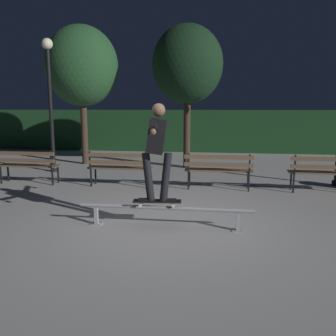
# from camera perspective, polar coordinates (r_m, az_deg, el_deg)

# --- Properties ---
(ground_plane) EXTENTS (90.00, 90.00, 0.00)m
(ground_plane) POSITION_cam_1_polar(r_m,az_deg,el_deg) (5.97, -0.37, -9.29)
(ground_plane) COLOR #ADAAA8
(hedge_backdrop) EXTENTS (24.00, 1.20, 1.81)m
(hedge_backdrop) POSITION_cam_1_polar(r_m,az_deg,el_deg) (16.01, 5.06, 5.98)
(hedge_backdrop) COLOR #193D1E
(hedge_backdrop) RESTS_ON ground
(grind_rail) EXTENTS (2.85, 0.18, 0.36)m
(grind_rail) POSITION_cam_1_polar(r_m,az_deg,el_deg) (5.83, -0.46, -6.86)
(grind_rail) COLOR #9E9EA3
(grind_rail) RESTS_ON ground
(skateboard) EXTENTS (0.80, 0.27, 0.09)m
(skateboard) POSITION_cam_1_polar(r_m,az_deg,el_deg) (5.81, -1.75, -5.37)
(skateboard) COLOR black
(skateboard) RESTS_ON grind_rail
(skateboarder) EXTENTS (0.63, 1.40, 1.56)m
(skateboarder) POSITION_cam_1_polar(r_m,az_deg,el_deg) (5.64, -1.77, 3.86)
(skateboarder) COLOR black
(skateboarder) RESTS_ON skateboard
(park_bench_leftmost) EXTENTS (1.60, 0.43, 0.88)m
(park_bench_leftmost) POSITION_cam_1_polar(r_m,az_deg,el_deg) (9.75, -21.59, 0.74)
(park_bench_leftmost) COLOR black
(park_bench_leftmost) RESTS_ON ground
(park_bench_left_center) EXTENTS (1.60, 0.43, 0.88)m
(park_bench_left_center) POSITION_cam_1_polar(r_m,az_deg,el_deg) (8.82, -7.80, 0.45)
(park_bench_left_center) COLOR black
(park_bench_left_center) RESTS_ON ground
(park_bench_right_center) EXTENTS (1.60, 0.43, 0.88)m
(park_bench_right_center) POSITION_cam_1_polar(r_m,az_deg,el_deg) (8.49, 8.08, 0.08)
(park_bench_right_center) COLOR black
(park_bench_right_center) RESTS_ON ground
(park_bench_rightmost) EXTENTS (1.60, 0.43, 0.88)m
(park_bench_rightmost) POSITION_cam_1_polar(r_m,az_deg,el_deg) (8.83, 23.93, -0.29)
(park_bench_rightmost) COLOR black
(park_bench_rightmost) RESTS_ON ground
(tree_behind_benches) EXTENTS (2.23, 2.23, 4.49)m
(tree_behind_benches) POSITION_cam_1_polar(r_m,az_deg,el_deg) (11.66, 3.13, 16.12)
(tree_behind_benches) COLOR #3D2D23
(tree_behind_benches) RESTS_ON ground
(tree_far_left) EXTENTS (2.40, 2.40, 4.60)m
(tree_far_left) POSITION_cam_1_polar(r_m,az_deg,el_deg) (12.63, -13.61, 15.48)
(tree_far_left) COLOR #3D2D23
(tree_far_left) RESTS_ON ground
(lamp_post_left) EXTENTS (0.32, 0.32, 3.90)m
(lamp_post_left) POSITION_cam_1_polar(r_m,az_deg,el_deg) (11.28, -18.39, 11.97)
(lamp_post_left) COLOR black
(lamp_post_left) RESTS_ON ground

